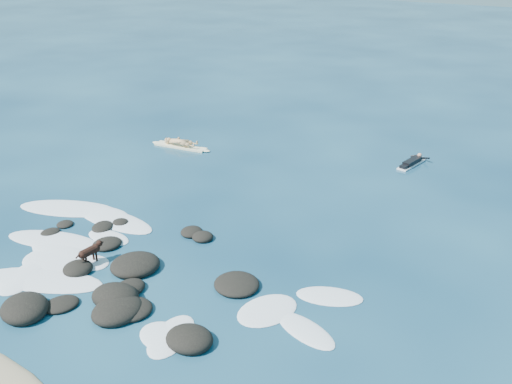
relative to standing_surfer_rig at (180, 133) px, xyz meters
The scene contains 6 objects.
ground 10.11m from the standing_surfer_rig, 55.55° to the right, with size 160.00×160.00×0.00m, color #0A2642.
reef_rocks 12.22m from the standing_surfer_rig, 62.18° to the right, with size 11.76×7.50×0.61m.
breaking_foam 10.51m from the standing_surfer_rig, 65.48° to the right, with size 14.26×6.57×0.12m.
standing_surfer_rig is the anchor object (origin of this frame).
paddling_surfer_rig 11.08m from the standing_surfer_rig, 19.24° to the left, with size 1.02×2.18×0.38m.
dog 10.97m from the standing_surfer_rig, 66.62° to the right, with size 0.34×1.13×0.71m.
Camera 1 is at (11.21, -12.37, 9.57)m, focal length 40.00 mm.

